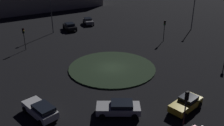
{
  "coord_description": "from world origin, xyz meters",
  "views": [
    {
      "loc": [
        -11.62,
        -31.04,
        15.49
      ],
      "look_at": [
        0.0,
        0.0,
        0.86
      ],
      "focal_mm": 40.08,
      "sensor_mm": 36.0,
      "label": 1
    }
  ],
  "objects_px": {
    "car_yellow": "(186,103)",
    "car_black": "(70,26)",
    "car_grey": "(88,21)",
    "car_white": "(40,109)",
    "traffic_light_south": "(186,104)",
    "car_silver": "(119,108)",
    "streetlamp_north": "(51,8)",
    "traffic_light_northeast": "(164,27)",
    "streetlamp_northeast": "(194,8)",
    "traffic_light_northwest": "(24,35)"
  },
  "relations": [
    {
      "from": "car_yellow",
      "to": "car_black",
      "type": "xyz_separation_m",
      "value": [
        -5.39,
        34.45,
        0.04
      ]
    },
    {
      "from": "car_grey",
      "to": "car_white",
      "type": "relative_size",
      "value": 0.82
    },
    {
      "from": "car_yellow",
      "to": "car_black",
      "type": "relative_size",
      "value": 1.0
    },
    {
      "from": "traffic_light_south",
      "to": "car_black",
      "type": "bearing_deg",
      "value": 0.02
    },
    {
      "from": "car_grey",
      "to": "traffic_light_south",
      "type": "relative_size",
      "value": 0.9
    },
    {
      "from": "car_silver",
      "to": "streetlamp_north",
      "type": "relative_size",
      "value": 0.6
    },
    {
      "from": "car_grey",
      "to": "car_silver",
      "type": "bearing_deg",
      "value": -7.94
    },
    {
      "from": "car_black",
      "to": "streetlamp_north",
      "type": "bearing_deg",
      "value": 95.09
    },
    {
      "from": "car_white",
      "to": "traffic_light_northeast",
      "type": "xyz_separation_m",
      "value": [
        24.45,
        16.48,
        2.04
      ]
    },
    {
      "from": "car_white",
      "to": "car_grey",
      "type": "bearing_deg",
      "value": -47.57
    },
    {
      "from": "traffic_light_south",
      "to": "streetlamp_northeast",
      "type": "xyz_separation_m",
      "value": [
        22.3,
        28.53,
        1.52
      ]
    },
    {
      "from": "traffic_light_northwest",
      "to": "traffic_light_south",
      "type": "bearing_deg",
      "value": -18.3
    },
    {
      "from": "car_silver",
      "to": "traffic_light_south",
      "type": "distance_m",
      "value": 6.97
    },
    {
      "from": "traffic_light_northeast",
      "to": "car_silver",
      "type": "bearing_deg",
      "value": 17.51
    },
    {
      "from": "car_yellow",
      "to": "car_black",
      "type": "bearing_deg",
      "value": -104.11
    },
    {
      "from": "car_black",
      "to": "car_grey",
      "type": "bearing_deg",
      "value": -64.13
    },
    {
      "from": "traffic_light_northwest",
      "to": "traffic_light_northeast",
      "type": "relative_size",
      "value": 0.96
    },
    {
      "from": "car_white",
      "to": "car_silver",
      "type": "xyz_separation_m",
      "value": [
        7.68,
        -2.42,
        -0.07
      ]
    },
    {
      "from": "traffic_light_northeast",
      "to": "car_grey",
      "type": "bearing_deg",
      "value": -90.13
    },
    {
      "from": "car_black",
      "to": "streetlamp_north",
      "type": "xyz_separation_m",
      "value": [
        -3.74,
        -0.78,
        4.5
      ]
    },
    {
      "from": "car_black",
      "to": "car_grey",
      "type": "xyz_separation_m",
      "value": [
        5.06,
        3.23,
        -0.04
      ]
    },
    {
      "from": "car_silver",
      "to": "traffic_light_northwest",
      "type": "height_order",
      "value": "traffic_light_northwest"
    },
    {
      "from": "car_silver",
      "to": "traffic_light_south",
      "type": "height_order",
      "value": "traffic_light_south"
    },
    {
      "from": "car_black",
      "to": "car_silver",
      "type": "xyz_separation_m",
      "value": [
        -1.61,
        -32.65,
        -0.07
      ]
    },
    {
      "from": "car_black",
      "to": "car_grey",
      "type": "height_order",
      "value": "car_black"
    },
    {
      "from": "traffic_light_northeast",
      "to": "car_black",
      "type": "bearing_deg",
      "value": -73.1
    },
    {
      "from": "car_white",
      "to": "streetlamp_northeast",
      "type": "distance_m",
      "value": 40.7
    },
    {
      "from": "car_grey",
      "to": "traffic_light_northwest",
      "type": "height_order",
      "value": "traffic_light_northwest"
    },
    {
      "from": "traffic_light_south",
      "to": "streetlamp_northeast",
      "type": "height_order",
      "value": "streetlamp_northeast"
    },
    {
      "from": "car_grey",
      "to": "traffic_light_northwest",
      "type": "bearing_deg",
      "value": -46.94
    },
    {
      "from": "car_black",
      "to": "traffic_light_northeast",
      "type": "distance_m",
      "value": 20.57
    },
    {
      "from": "traffic_light_south",
      "to": "streetlamp_north",
      "type": "xyz_separation_m",
      "value": [
        -6.6,
        36.66,
        2.2
      ]
    },
    {
      "from": "traffic_light_northeast",
      "to": "streetlamp_northeast",
      "type": "distance_m",
      "value": 11.25
    },
    {
      "from": "car_yellow",
      "to": "streetlamp_north",
      "type": "xyz_separation_m",
      "value": [
        -9.13,
        33.67,
        4.55
      ]
    },
    {
      "from": "car_yellow",
      "to": "streetlamp_northeast",
      "type": "xyz_separation_m",
      "value": [
        19.78,
        25.54,
        3.87
      ]
    },
    {
      "from": "car_black",
      "to": "car_silver",
      "type": "distance_m",
      "value": 32.69
    },
    {
      "from": "car_yellow",
      "to": "traffic_light_northeast",
      "type": "bearing_deg",
      "value": -138.26
    },
    {
      "from": "car_grey",
      "to": "traffic_light_northwest",
      "type": "distance_m",
      "value": 19.51
    },
    {
      "from": "car_yellow",
      "to": "car_white",
      "type": "xyz_separation_m",
      "value": [
        -14.68,
        4.22,
        0.05
      ]
    },
    {
      "from": "car_silver",
      "to": "traffic_light_northwest",
      "type": "relative_size",
      "value": 1.27
    },
    {
      "from": "car_white",
      "to": "streetlamp_northeast",
      "type": "height_order",
      "value": "streetlamp_northeast"
    },
    {
      "from": "car_grey",
      "to": "streetlamp_north",
      "type": "distance_m",
      "value": 10.68
    },
    {
      "from": "car_black",
      "to": "car_silver",
      "type": "bearing_deg",
      "value": 170.49
    },
    {
      "from": "traffic_light_northwest",
      "to": "streetlamp_northeast",
      "type": "height_order",
      "value": "streetlamp_northeast"
    },
    {
      "from": "streetlamp_northeast",
      "to": "traffic_light_northwest",
      "type": "bearing_deg",
      "value": -179.25
    },
    {
      "from": "car_grey",
      "to": "streetlamp_northeast",
      "type": "relative_size",
      "value": 0.53
    },
    {
      "from": "traffic_light_northeast",
      "to": "streetlamp_northeast",
      "type": "height_order",
      "value": "streetlamp_northeast"
    },
    {
      "from": "car_black",
      "to": "car_white",
      "type": "relative_size",
      "value": 0.94
    },
    {
      "from": "car_yellow",
      "to": "traffic_light_northwest",
      "type": "height_order",
      "value": "traffic_light_northwest"
    },
    {
      "from": "traffic_light_northwest",
      "to": "streetlamp_north",
      "type": "bearing_deg",
      "value": 102.8
    }
  ]
}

